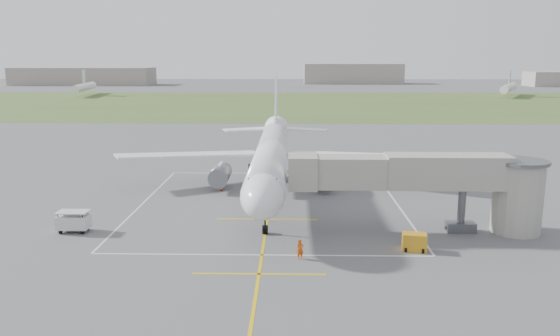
{
  "coord_description": "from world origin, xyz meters",
  "views": [
    {
      "loc": [
        2.37,
        -62.07,
        15.79
      ],
      "look_at": [
        1.13,
        -4.0,
        4.0
      ],
      "focal_mm": 35.0,
      "sensor_mm": 36.0,
      "label": 1
    }
  ],
  "objects_px": {
    "baggage_cart": "(74,221)",
    "ramp_worker_nose": "(300,250)",
    "jet_bridge": "(438,181)",
    "ramp_worker_wing": "(221,182)",
    "airliner": "(271,157)",
    "gpu_unit": "(414,242)"
  },
  "relations": [
    {
      "from": "jet_bridge",
      "to": "ramp_worker_nose",
      "type": "bearing_deg",
      "value": -149.82
    },
    {
      "from": "airliner",
      "to": "baggage_cart",
      "type": "relative_size",
      "value": 16.55
    },
    {
      "from": "airliner",
      "to": "baggage_cart",
      "type": "bearing_deg",
      "value": -139.55
    },
    {
      "from": "baggage_cart",
      "to": "ramp_worker_nose",
      "type": "relative_size",
      "value": 1.77
    },
    {
      "from": "ramp_worker_nose",
      "to": "ramp_worker_wing",
      "type": "distance_m",
      "value": 24.62
    },
    {
      "from": "ramp_worker_nose",
      "to": "baggage_cart",
      "type": "bearing_deg",
      "value": 141.12
    },
    {
      "from": "jet_bridge",
      "to": "baggage_cart",
      "type": "distance_m",
      "value": 33.6
    },
    {
      "from": "gpu_unit",
      "to": "ramp_worker_wing",
      "type": "height_order",
      "value": "ramp_worker_wing"
    },
    {
      "from": "ramp_worker_wing",
      "to": "gpu_unit",
      "type": "bearing_deg",
      "value": -176.61
    },
    {
      "from": "airliner",
      "to": "ramp_worker_nose",
      "type": "bearing_deg",
      "value": -81.81
    },
    {
      "from": "airliner",
      "to": "ramp_worker_wing",
      "type": "bearing_deg",
      "value": 168.39
    },
    {
      "from": "ramp_worker_nose",
      "to": "gpu_unit",
      "type": "bearing_deg",
      "value": -8.59
    },
    {
      "from": "airliner",
      "to": "ramp_worker_wing",
      "type": "height_order",
      "value": "airliner"
    },
    {
      "from": "jet_bridge",
      "to": "ramp_worker_wing",
      "type": "height_order",
      "value": "jet_bridge"
    },
    {
      "from": "gpu_unit",
      "to": "ramp_worker_wing",
      "type": "bearing_deg",
      "value": 141.54
    },
    {
      "from": "ramp_worker_wing",
      "to": "jet_bridge",
      "type": "bearing_deg",
      "value": -164.18
    },
    {
      "from": "jet_bridge",
      "to": "ramp_worker_nose",
      "type": "xyz_separation_m",
      "value": [
        -12.62,
        -7.34,
        -3.95
      ]
    },
    {
      "from": "jet_bridge",
      "to": "gpu_unit",
      "type": "distance_m",
      "value": 7.24
    },
    {
      "from": "gpu_unit",
      "to": "airliner",
      "type": "bearing_deg",
      "value": 132.41
    },
    {
      "from": "gpu_unit",
      "to": "ramp_worker_wing",
      "type": "relative_size",
      "value": 1.1
    },
    {
      "from": "baggage_cart",
      "to": "airliner",
      "type": "bearing_deg",
      "value": 40.9
    },
    {
      "from": "baggage_cart",
      "to": "ramp_worker_nose",
      "type": "xyz_separation_m",
      "value": [
        20.77,
        -6.53,
        -0.21
      ]
    }
  ]
}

